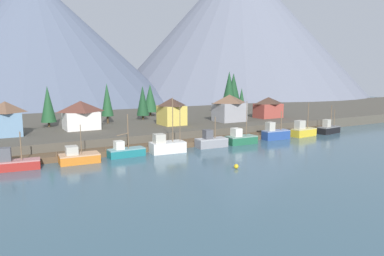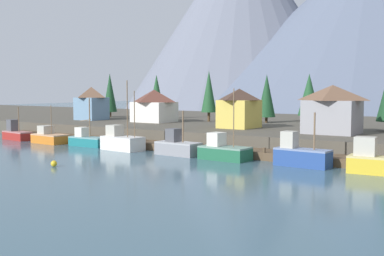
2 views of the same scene
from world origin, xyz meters
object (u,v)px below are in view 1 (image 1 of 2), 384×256
Objects in this scene: house_red at (268,107)px; conifer_near_right at (107,100)px; conifer_mid_left at (242,99)px; conifer_back_right at (150,98)px; fishing_boat_teal at (125,151)px; house_yellow at (172,111)px; conifer_mid_right at (230,94)px; fishing_boat_red at (15,163)px; fishing_boat_yellow at (303,131)px; conifer_centre at (143,101)px; conifer_back_left at (233,90)px; house_grey at (229,108)px; fishing_boat_orange at (78,157)px; channel_buoy at (236,166)px; fishing_boat_blue at (275,133)px; house_blue at (6,118)px; house_white at (81,115)px; conifer_far_right at (48,104)px; fishing_boat_grey at (211,142)px; fishing_boat_white at (167,146)px; fishing_boat_black at (329,129)px; conifer_near_left at (229,92)px; fishing_boat_green at (240,139)px.

conifer_near_right reaches higher than house_red.
conifer_back_right is at bearing 157.57° from conifer_mid_left.
conifer_back_right reaches higher than fishing_boat_teal.
house_yellow is 32.36m from conifer_mid_right.
fishing_boat_red is 59.82m from fishing_boat_yellow.
conifer_back_left is at bearing 16.56° from conifer_centre.
house_grey is at bearing 24.37° from fishing_boat_red.
fishing_boat_orange reaches higher than channel_buoy.
house_blue is at bearing 164.65° from fishing_boat_blue.
conifer_mid_left is 30.56m from conifer_centre.
conifer_centre is at bearing 61.45° from fishing_boat_teal.
house_white is 0.82× the size of conifer_centre.
house_red is 56.25m from conifer_far_right.
fishing_boat_grey is at bearing -136.48° from conifer_mid_left.
fishing_boat_white is 0.80× the size of conifer_back_left.
conifer_mid_left is (28.58, 27.14, 5.99)m from fishing_boat_grey.
channel_buoy is (-35.22, -32.16, -5.06)m from house_red.
conifer_back_right is 0.99× the size of conifer_far_right.
house_red is 34.25m from conifer_centre.
fishing_boat_blue is at bearing 5.85° from fishing_boat_white.
fishing_boat_black is 28.39m from conifer_mid_left.
conifer_near_left is at bearing 82.34° from fishing_boat_blue.
conifer_mid_right is 29.98m from conifer_centre.
fishing_boat_blue is 0.51× the size of conifer_back_left.
fishing_boat_white is 1.50× the size of house_blue.
conifer_mid_left reaches higher than fishing_boat_black.
conifer_near_left reaches higher than fishing_boat_green.
conifer_near_right is at bearing 141.22° from fishing_boat_blue.
fishing_boat_white reaches higher than house_red.
conifer_back_left is at bearing 36.46° from fishing_boat_teal.
fishing_boat_yellow is at bearing -103.90° from house_red.
conifer_near_left is at bearing -4.31° from conifer_far_right.
house_white is (-45.57, 20.03, 4.33)m from fishing_boat_yellow.
conifer_far_right reaches higher than house_blue.
fishing_boat_white is at bearing 173.12° from fishing_boat_black.
conifer_centre is at bearing 109.27° from fishing_boat_green.
fishing_boat_white is at bearing 104.53° from channel_buoy.
house_white is (14.36, 2.22, -0.26)m from house_blue.
fishing_boat_black is 1.09× the size of house_yellow.
conifer_near_right reaches higher than fishing_boat_blue.
house_blue is 24.09m from conifer_near_right.
house_yellow is at bearing -160.10° from conifer_mid_left.
house_white is 0.69× the size of conifer_mid_right.
conifer_mid_right is (28.15, 15.72, 2.83)m from house_yellow.
fishing_boat_white is 1.12× the size of conifer_centre.
house_yellow is 29.58m from house_red.
fishing_boat_blue reaches higher than fishing_boat_red.
fishing_boat_green is 45.63m from house_blue.
conifer_near_left is at bearing 61.75° from fishing_boat_green.
conifer_near_right reaches higher than house_yellow.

